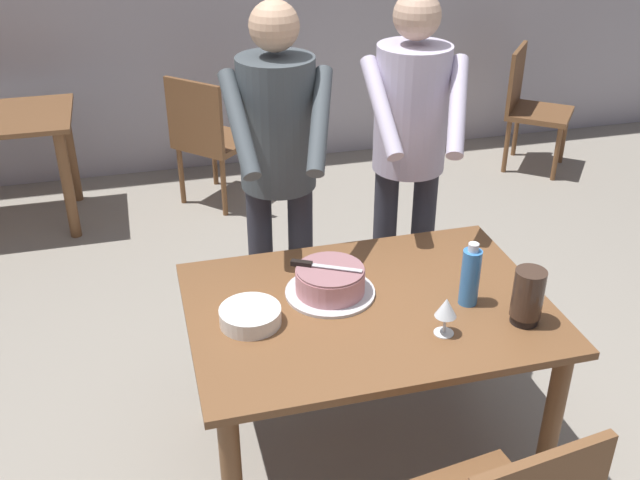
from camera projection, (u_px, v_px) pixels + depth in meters
ground_plane at (363, 454)px, 3.10m from camera, size 14.00×14.00×0.00m
main_dining_table at (367, 330)px, 2.79m from camera, size 1.32×0.94×0.75m
cake_on_platter at (330, 282)px, 2.77m from camera, size 0.34×0.34×0.11m
cake_knife at (311, 265)px, 2.75m from camera, size 0.25×0.15×0.02m
plate_stack at (250, 316)px, 2.61m from camera, size 0.22×0.22×0.06m
wine_glass_near at (446, 309)px, 2.52m from camera, size 0.08×0.08×0.14m
water_bottle at (470, 276)px, 2.69m from camera, size 0.07×0.07×0.25m
hurricane_lamp at (528, 296)px, 2.58m from camera, size 0.11×0.11×0.21m
person_cutting_cake at (278, 158)px, 3.11m from camera, size 0.46×0.57×1.72m
person_standing_beside at (410, 142)px, 3.26m from camera, size 0.46×0.57×1.72m
background_chair_0 at (209, 136)px, 4.93m from camera, size 0.62×0.62×0.90m
background_chair_1 at (530, 104)px, 5.51m from camera, size 0.62×0.62×0.90m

